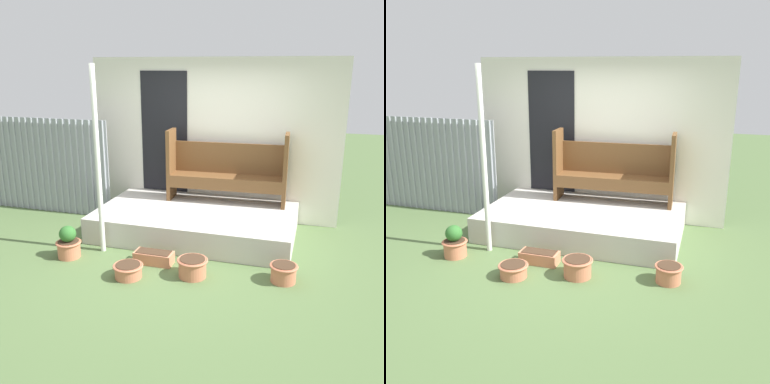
% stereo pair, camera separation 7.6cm
% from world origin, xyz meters
% --- Properties ---
extents(ground_plane, '(24.00, 24.00, 0.00)m').
position_xyz_m(ground_plane, '(0.00, 0.00, 0.00)').
color(ground_plane, '#516B3D').
extents(porch_slab, '(2.93, 1.71, 0.38)m').
position_xyz_m(porch_slab, '(-0.05, 0.85, 0.19)').
color(porch_slab, beige).
rests_on(porch_slab, ground_plane).
extents(house_wall, '(4.13, 0.08, 2.60)m').
position_xyz_m(house_wall, '(-0.09, 1.73, 1.30)').
color(house_wall, white).
rests_on(house_wall, ground_plane).
extents(fence_corrugated, '(3.13, 0.05, 1.63)m').
position_xyz_m(fence_corrugated, '(-3.20, 1.13, 0.82)').
color(fence_corrugated, gray).
rests_on(fence_corrugated, ground_plane).
extents(support_post, '(0.07, 0.07, 2.50)m').
position_xyz_m(support_post, '(-1.11, -0.13, 1.25)').
color(support_post, silver).
rests_on(support_post, ground_plane).
extents(bench, '(1.88, 0.49, 1.13)m').
position_xyz_m(bench, '(0.28, 1.42, 0.92)').
color(bench, brown).
rests_on(bench, porch_slab).
extents(flower_pot_left, '(0.34, 0.34, 0.44)m').
position_xyz_m(flower_pot_left, '(-1.45, -0.44, 0.19)').
color(flower_pot_left, '#C67251').
rests_on(flower_pot_left, ground_plane).
extents(flower_pot_middle, '(0.37, 0.37, 0.17)m').
position_xyz_m(flower_pot_middle, '(-0.44, -0.74, 0.10)').
color(flower_pot_middle, '#C67251').
rests_on(flower_pot_middle, ground_plane).
extents(flower_pot_right, '(0.38, 0.38, 0.24)m').
position_xyz_m(flower_pot_right, '(0.29, -0.50, 0.13)').
color(flower_pot_right, '#C67251').
rests_on(flower_pot_right, ground_plane).
extents(flower_pot_far_right, '(0.34, 0.34, 0.22)m').
position_xyz_m(flower_pot_far_right, '(1.36, -0.31, 0.12)').
color(flower_pot_far_right, '#C67251').
rests_on(flower_pot_far_right, ground_plane).
extents(planter_box_rect, '(0.50, 0.22, 0.16)m').
position_xyz_m(planter_box_rect, '(-0.29, -0.29, 0.08)').
color(planter_box_rect, tan).
rests_on(planter_box_rect, ground_plane).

